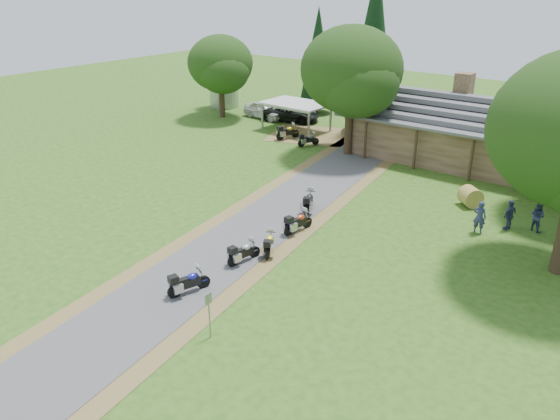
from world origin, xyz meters
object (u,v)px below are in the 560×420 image
Objects in this scene: silo at (223,77)px; motorcycle_row_c at (269,243)px; hay_bale at (470,197)px; car_white_sedan at (265,108)px; lodge at (495,132)px; motorcycle_row_e at (309,201)px; motorcycle_carport_a at (288,131)px; carport at (296,117)px; motorcycle_row_d at (298,221)px; motorcycle_row_b at (244,251)px; car_dark_suv at (291,109)px; motorcycle_carport_b at (308,139)px; motorcycle_row_a at (189,281)px.

silo is 33.71m from motorcycle_row_c.
silo is 32.26m from hay_bale.
car_white_sedan is (6.65, -1.38, -2.05)m from silo.
lodge is 3.52× the size of car_white_sedan.
hay_bale is (30.18, -11.12, -2.47)m from silo.
hay_bale reaches higher than motorcycle_row_c.
motorcycle_carport_a is at bearing 16.50° from motorcycle_row_e.
car_white_sedan is at bearing 9.41° from motorcycle_row_c.
silo is 1.07× the size of carport.
car_white_sedan is at bearing 51.10° from motorcycle_row_d.
hay_bale reaches higher than motorcycle_row_b.
motorcycle_row_c is (17.65, -21.85, -0.44)m from car_white_sedan.
silo reaches higher than lodge.
carport is (-16.96, -0.88, -1.20)m from lodge.
silo is at bearing 166.48° from carport.
carport is at bearing -103.63° from car_white_sedan.
motorcycle_row_c is 2.90m from motorcycle_row_d.
motorcycle_carport_a reaches higher than motorcycle_row_c.
car_white_sedan is 3.54× the size of motorcycle_row_b.
motorcycle_carport_a is at bearing -66.35° from carport.
car_dark_suv reaches higher than motorcycle_row_b.
car_white_sedan is at bearing -11.70° from silo.
motorcycle_row_d is at bearing -130.64° from car_white_sedan.
car_dark_suv is 3.50× the size of motorcycle_carport_b.
motorcycle_row_b is 21.80m from motorcycle_carport_a.
lodge reaches higher than car_dark_suv.
lodge reaches higher than carport.
motorcycle_row_d is 0.98× the size of motorcycle_row_e.
motorcycle_row_d is (14.74, -19.56, -0.51)m from car_dark_suv.
motorcycle_row_d is at bearing 8.88° from motorcycle_row_b.
motorcycle_carport_b is at bearing -1.09° from motorcycle_row_c.
carport is at bearing -15.57° from silo.
hay_bale is (17.44, -5.15, -0.08)m from motorcycle_carport_a.
car_white_sedan is 29.02m from motorcycle_row_b.
motorcycle_row_a is (-4.80, -25.92, -1.84)m from lodge.
silo is 37.07m from motorcycle_row_a.
car_dark_suv is 28.04m from motorcycle_row_b.
motorcycle_carport_a reaches higher than motorcycle_row_a.
motorcycle_row_e is (22.85, -17.60, -2.43)m from silo.
hay_bale is (6.36, 17.17, -0.01)m from motorcycle_row_a.
motorcycle_carport_a is (-10.10, 11.62, 0.04)m from motorcycle_row_e.
lodge reaches higher than hay_bale.
car_dark_suv is at bearing 45.62° from motorcycle_row_d.
motorcycle_carport_b is (6.03, -5.85, -0.56)m from car_dark_suv.
motorcycle_carport_b reaches higher than motorcycle_row_c.
car_dark_suv is 3.54× the size of motorcycle_row_c.
car_white_sedan is (-5.01, 1.87, -0.23)m from carport.
motorcycle_row_e is 13.30m from motorcycle_carport_b.
motorcycle_carport_a reaches higher than motorcycle_row_b.
motorcycle_row_b is at bearing -101.94° from lodge.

